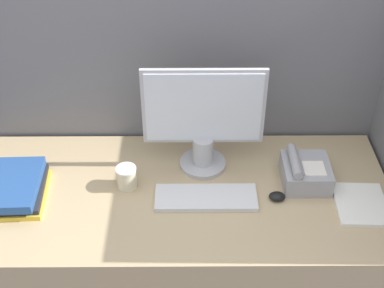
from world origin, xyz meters
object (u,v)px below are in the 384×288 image
(coffee_cup, at_px, (127,177))
(desk_telephone, at_px, (305,172))
(keyboard, at_px, (206,198))
(monitor, at_px, (203,123))
(mouse, at_px, (277,196))
(book_stack, at_px, (13,189))

(coffee_cup, height_order, desk_telephone, desk_telephone)
(coffee_cup, bearing_deg, keyboard, -14.06)
(keyboard, height_order, desk_telephone, desk_telephone)
(keyboard, bearing_deg, coffee_cup, 165.94)
(monitor, height_order, coffee_cup, monitor)
(keyboard, bearing_deg, monitor, 92.22)
(desk_telephone, bearing_deg, coffee_cup, -177.93)
(coffee_cup, relative_size, desk_telephone, 0.48)
(monitor, xyz_separation_m, desk_telephone, (0.40, -0.10, -0.17))
(coffee_cup, xyz_separation_m, desk_telephone, (0.70, 0.03, 0.00))
(keyboard, relative_size, mouse, 6.12)
(monitor, xyz_separation_m, coffee_cup, (-0.30, -0.13, -0.17))
(coffee_cup, distance_m, desk_telephone, 0.70)
(coffee_cup, bearing_deg, mouse, -7.43)
(mouse, bearing_deg, keyboard, -179.69)
(mouse, relative_size, coffee_cup, 0.68)
(monitor, distance_m, desk_telephone, 0.44)
(keyboard, relative_size, desk_telephone, 2.00)
(mouse, xyz_separation_m, book_stack, (-1.01, 0.02, 0.02))
(monitor, bearing_deg, coffee_cup, -156.66)
(mouse, bearing_deg, monitor, 143.83)
(mouse, distance_m, coffee_cup, 0.58)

